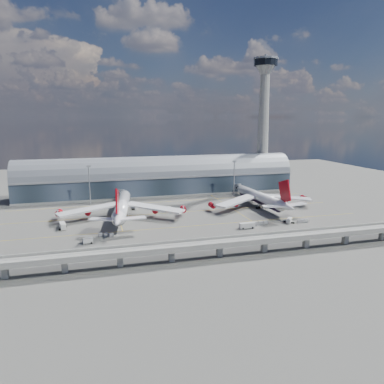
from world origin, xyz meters
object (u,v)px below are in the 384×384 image
object	(u,v)px
cargo_train_1	(258,223)
cargo_train_0	(106,235)
floodlight_mast_right	(234,177)
service_truck_0	(63,226)
service_truck_4	(169,209)
floodlight_mast_left	(90,184)
service_truck_3	(289,221)
airliner_left	(122,207)
airliner_right	(261,198)
service_truck_2	(247,225)
control_tower	(263,123)
cargo_train_2	(303,221)
service_truck_5	(135,207)
service_truck_1	(88,241)

from	to	relation	value
cargo_train_1	cargo_train_0	bearing A→B (deg)	90.17
cargo_train_0	floodlight_mast_right	bearing A→B (deg)	-68.76
floodlight_mast_right	service_truck_0	world-z (taller)	floodlight_mast_right
service_truck_0	service_truck_4	xyz separation A→B (m)	(59.36, 20.36, -0.27)
floodlight_mast_left	service_truck_3	size ratio (longest dim) A/B	4.66
airliner_left	airliner_right	world-z (taller)	airliner_left
airliner_left	cargo_train_0	size ratio (longest dim) A/B	10.22
service_truck_2	cargo_train_0	size ratio (longest dim) A/B	1.10
floodlight_mast_right	service_truck_2	size ratio (longest dim) A/B	3.13
service_truck_3	airliner_right	bearing A→B (deg)	130.59
control_tower	cargo_train_1	size ratio (longest dim) A/B	9.45
airliner_left	cargo_train_1	xyz separation A→B (m)	(68.38, -31.68, -5.71)
floodlight_mast_left	cargo_train_0	bearing A→B (deg)	-84.84
service_truck_0	airliner_left	bearing A→B (deg)	10.47
service_truck_3	cargo_train_0	xyz separation A→B (m)	(-96.28, 2.17, -0.51)
cargo_train_1	cargo_train_2	distance (m)	25.13
service_truck_2	service_truck_3	xyz separation A→B (m)	(25.89, 3.12, -0.18)
service_truck_4	cargo_train_1	distance (m)	56.68
airliner_right	cargo_train_1	xyz separation A→B (m)	(-18.40, -35.04, -4.95)
floodlight_mast_left	service_truck_5	world-z (taller)	floodlight_mast_left
airliner_left	service_truck_3	distance (m)	92.15
floodlight_mast_left	service_truck_2	world-z (taller)	floodlight_mast_left
control_tower	cargo_train_2	xyz separation A→B (m)	(-24.80, -102.58, -50.82)
service_truck_0	service_truck_3	distance (m)	118.75
floodlight_mast_left	cargo_train_2	world-z (taller)	floodlight_mast_left
service_truck_2	cargo_train_1	bearing A→B (deg)	-63.66
service_truck_2	service_truck_4	size ratio (longest dim) A/B	1.59
cargo_train_2	airliner_left	bearing A→B (deg)	74.36
control_tower	service_truck_2	xyz separation A→B (m)	(-58.17, -104.56, -50.10)
cargo_train_0	floodlight_mast_left	bearing A→B (deg)	-10.90
floodlight_mast_right	service_truck_4	size ratio (longest dim) A/B	4.99
service_truck_1	cargo_train_0	bearing A→B (deg)	-55.58
service_truck_1	service_truck_2	size ratio (longest dim) A/B	0.56
control_tower	floodlight_mast_left	bearing A→B (deg)	-168.28
service_truck_3	service_truck_4	distance (m)	70.86
airliner_right	cargo_train_0	world-z (taller)	airliner_right
floodlight_mast_left	service_truck_2	bearing A→B (deg)	-44.90
service_truck_2	service_truck_3	bearing A→B (deg)	-84.13
service_truck_4	service_truck_2	bearing A→B (deg)	-33.37
service_truck_4	cargo_train_0	xyz separation A→B (m)	(-38.76, -39.21, -0.52)
floodlight_mast_left	cargo_train_1	xyz separation A→B (m)	(85.17, -72.25, -12.69)
service_truck_0	service_truck_5	distance (m)	51.39
airliner_left	service_truck_2	xyz separation A→B (m)	(60.03, -36.00, -5.12)
service_truck_3	service_truck_4	size ratio (longest dim) A/B	1.07
service_truck_2	service_truck_5	xyz separation A→B (m)	(-50.65, 55.99, -0.17)
control_tower	cargo_train_0	bearing A→B (deg)	-142.33
control_tower	service_truck_4	distance (m)	119.15
floodlight_mast_right	service_truck_1	xyz separation A→B (m)	(-101.78, -78.90, -12.36)
service_truck_4	cargo_train_0	bearing A→B (deg)	-113.43
floodlight_mast_right	airliner_right	world-z (taller)	floodlight_mast_right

